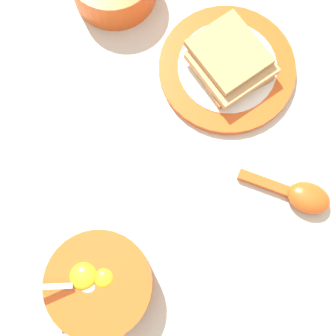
{
  "coord_description": "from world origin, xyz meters",
  "views": [
    {
      "loc": [
        -0.04,
        0.16,
        0.64
      ],
      "look_at": [
        0.03,
        0.03,
        0.02
      ],
      "focal_mm": 50.0,
      "sensor_mm": 36.0,
      "label": 1
    }
  ],
  "objects_px": {
    "toast_sandwich": "(230,61)",
    "soup_spoon": "(302,196)",
    "egg_bowl": "(100,284)",
    "toast_plate": "(227,69)"
  },
  "relations": [
    {
      "from": "toast_sandwich",
      "to": "soup_spoon",
      "type": "distance_m",
      "value": 0.21
    },
    {
      "from": "egg_bowl",
      "to": "soup_spoon",
      "type": "height_order",
      "value": "egg_bowl"
    },
    {
      "from": "toast_sandwich",
      "to": "soup_spoon",
      "type": "height_order",
      "value": "toast_sandwich"
    },
    {
      "from": "toast_plate",
      "to": "toast_sandwich",
      "type": "xyz_separation_m",
      "value": [
        -0.0,
        -0.0,
        0.02
      ]
    },
    {
      "from": "toast_plate",
      "to": "toast_sandwich",
      "type": "relative_size",
      "value": 1.46
    },
    {
      "from": "soup_spoon",
      "to": "toast_plate",
      "type": "bearing_deg",
      "value": -35.43
    },
    {
      "from": "toast_sandwich",
      "to": "soup_spoon",
      "type": "relative_size",
      "value": 1.05
    },
    {
      "from": "egg_bowl",
      "to": "soup_spoon",
      "type": "xyz_separation_m",
      "value": [
        -0.18,
        -0.23,
        -0.02
      ]
    },
    {
      "from": "egg_bowl",
      "to": "toast_plate",
      "type": "distance_m",
      "value": 0.35
    },
    {
      "from": "egg_bowl",
      "to": "toast_plate",
      "type": "bearing_deg",
      "value": -91.63
    }
  ]
}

